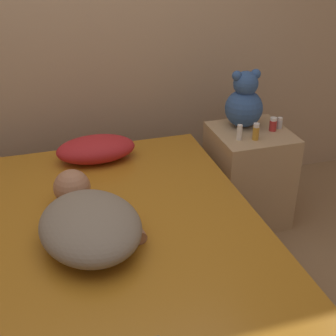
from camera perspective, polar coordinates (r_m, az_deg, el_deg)
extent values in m
plane|color=#937551|center=(2.42, -6.95, -19.02)|extent=(12.00, 12.00, 0.00)
cube|color=tan|center=(2.96, -13.27, 18.43)|extent=(8.00, 0.06, 2.60)
cube|color=#2D2319|center=(2.31, -7.17, -16.44)|extent=(1.50, 2.00, 0.31)
cube|color=#B2721E|center=(2.13, -7.60, -11.36)|extent=(1.47, 1.96, 0.22)
cube|color=tan|center=(3.04, 9.71, -0.92)|extent=(0.46, 0.46, 0.62)
ellipsoid|color=red|center=(2.71, -8.78, 2.30)|extent=(0.45, 0.27, 0.14)
ellipsoid|color=gray|center=(2.02, -9.45, -6.98)|extent=(0.48, 0.58, 0.18)
sphere|color=#A87556|center=(2.30, -11.62, -2.35)|extent=(0.18, 0.18, 0.18)
cylinder|color=#A87556|center=(2.11, -4.46, -6.80)|extent=(0.09, 0.25, 0.06)
sphere|color=#335693|center=(2.93, 9.22, 7.19)|extent=(0.23, 0.23, 0.23)
sphere|color=#335693|center=(2.88, 9.46, 10.12)|extent=(0.15, 0.15, 0.15)
sphere|color=#335693|center=(2.84, 8.42, 11.06)|extent=(0.06, 0.06, 0.06)
sphere|color=#335693|center=(2.89, 10.65, 11.19)|extent=(0.06, 0.06, 0.06)
cylinder|color=gold|center=(2.78, 10.65, 4.18)|extent=(0.04, 0.04, 0.08)
cylinder|color=white|center=(2.76, 10.74, 5.14)|extent=(0.03, 0.03, 0.02)
cylinder|color=#B72D2D|center=(2.93, 12.67, 5.08)|extent=(0.04, 0.04, 0.07)
cylinder|color=white|center=(2.91, 12.76, 5.84)|extent=(0.04, 0.04, 0.02)
cylinder|color=white|center=(2.77, 8.70, 4.14)|extent=(0.03, 0.03, 0.07)
cylinder|color=white|center=(2.75, 8.76, 5.01)|extent=(0.03, 0.03, 0.02)
cylinder|color=silver|center=(2.97, 13.44, 5.24)|extent=(0.03, 0.03, 0.05)
cylinder|color=white|center=(2.96, 13.51, 5.86)|extent=(0.03, 0.03, 0.02)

